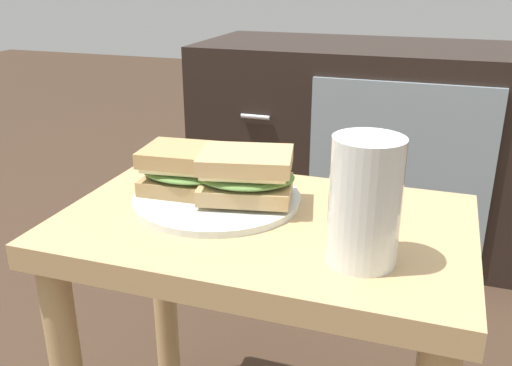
{
  "coord_description": "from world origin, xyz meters",
  "views": [
    {
      "loc": [
        0.21,
        -0.66,
        0.78
      ],
      "look_at": [
        -0.01,
        0.0,
        0.51
      ],
      "focal_mm": 39.14,
      "sensor_mm": 36.0,
      "label": 1
    }
  ],
  "objects_px": {
    "coaster": "(363,196)",
    "sandwich_front": "(188,170)",
    "sandwich_back": "(246,175)",
    "plate": "(217,198)",
    "tv_cabinet": "(364,144)",
    "beer_glass": "(365,204)"
  },
  "relations": [
    {
      "from": "sandwich_front",
      "to": "beer_glass",
      "type": "height_order",
      "value": "beer_glass"
    },
    {
      "from": "sandwich_back",
      "to": "coaster",
      "type": "bearing_deg",
      "value": 29.38
    },
    {
      "from": "plate",
      "to": "coaster",
      "type": "bearing_deg",
      "value": 22.45
    },
    {
      "from": "coaster",
      "to": "sandwich_front",
      "type": "bearing_deg",
      "value": -162.26
    },
    {
      "from": "plate",
      "to": "beer_glass",
      "type": "distance_m",
      "value": 0.26
    },
    {
      "from": "tv_cabinet",
      "to": "beer_glass",
      "type": "relative_size",
      "value": 6.36
    },
    {
      "from": "tv_cabinet",
      "to": "coaster",
      "type": "distance_m",
      "value": 0.86
    },
    {
      "from": "plate",
      "to": "coaster",
      "type": "relative_size",
      "value": 2.79
    },
    {
      "from": "tv_cabinet",
      "to": "beer_glass",
      "type": "xyz_separation_m",
      "value": [
        0.14,
        -1.03,
        0.24
      ]
    },
    {
      "from": "sandwich_back",
      "to": "coaster",
      "type": "distance_m",
      "value": 0.18
    },
    {
      "from": "coaster",
      "to": "beer_glass",
      "type": "bearing_deg",
      "value": -82.17
    },
    {
      "from": "sandwich_back",
      "to": "beer_glass",
      "type": "relative_size",
      "value": 1.04
    },
    {
      "from": "sandwich_back",
      "to": "coaster",
      "type": "xyz_separation_m",
      "value": [
        0.15,
        0.09,
        -0.05
      ]
    },
    {
      "from": "tv_cabinet",
      "to": "sandwich_front",
      "type": "bearing_deg",
      "value": -98.6
    },
    {
      "from": "coaster",
      "to": "sandwich_back",
      "type": "bearing_deg",
      "value": -150.62
    },
    {
      "from": "sandwich_front",
      "to": "coaster",
      "type": "height_order",
      "value": "sandwich_front"
    },
    {
      "from": "plate",
      "to": "tv_cabinet",
      "type": "bearing_deg",
      "value": 84.32
    },
    {
      "from": "sandwich_back",
      "to": "sandwich_front",
      "type": "bearing_deg",
      "value": 175.37
    },
    {
      "from": "tv_cabinet",
      "to": "sandwich_back",
      "type": "bearing_deg",
      "value": -92.76
    },
    {
      "from": "sandwich_front",
      "to": "sandwich_back",
      "type": "bearing_deg",
      "value": -4.63
    },
    {
      "from": "tv_cabinet",
      "to": "beer_glass",
      "type": "distance_m",
      "value": 1.06
    },
    {
      "from": "tv_cabinet",
      "to": "sandwich_front",
      "type": "height_order",
      "value": "tv_cabinet"
    }
  ]
}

